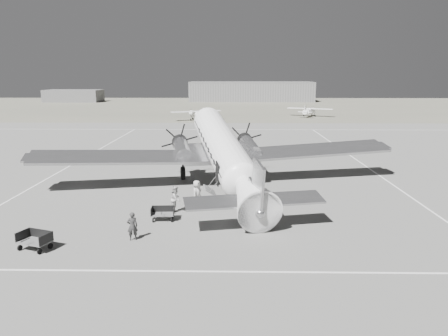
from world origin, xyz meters
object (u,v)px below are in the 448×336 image
ground_crew (132,226)px  ramp_agent (176,199)px  hangar_main (251,91)px  light_plane_right (309,112)px  shed_secondary (74,96)px  baggage_cart_far (35,241)px  dc3_airliner (224,153)px  passenger (197,194)px  baggage_cart_near (163,214)px  light_plane_left (197,115)px

ground_crew → ramp_agent: 5.39m
hangar_main → light_plane_right: 57.65m
shed_secondary → baggage_cart_far: shed_secondary is taller
dc3_airliner → passenger: (-1.85, -4.75, -2.00)m
light_plane_right → baggage_cart_far: light_plane_right is taller
dc3_airliner → baggage_cart_far: size_ratio=17.90×
baggage_cart_near → baggage_cart_far: (-6.02, -4.86, 0.06)m
dc3_airliner → baggage_cart_far: (-9.81, -12.55, -2.46)m
dc3_airliner → ground_crew: (-4.95, -11.07, -2.14)m
dc3_airliner → ground_crew: dc3_airliner is taller
light_plane_left → baggage_cart_near: size_ratio=6.85×
ramp_agent → hangar_main: bearing=10.8°
shed_secondary → ramp_agent: shed_secondary is taller
ground_crew → ramp_agent: size_ratio=0.89×
light_plane_left → light_plane_right: bearing=-5.0°
shed_secondary → light_plane_right: bearing=-36.3°
baggage_cart_near → hangar_main: bearing=81.8°
ground_crew → passenger: size_ratio=0.85×
hangar_main → passenger: size_ratio=22.05×
light_plane_right → baggage_cart_far: bearing=-86.9°
ground_crew → hangar_main: bearing=-114.5°
baggage_cart_near → passenger: 3.56m
dc3_airliner → baggage_cart_far: 16.12m
shed_secondary → baggage_cart_far: bearing=-71.2°
shed_secondary → ground_crew: bearing=-69.0°
light_plane_left → ground_crew: 64.64m
hangar_main → baggage_cart_near: hangar_main is taller
dc3_airliner → baggage_cart_near: dc3_airliner is taller
hangar_main → light_plane_left: (-13.57, -65.44, -2.21)m
ramp_agent → passenger: 1.79m
shed_secondary → passenger: shed_secondary is taller
baggage_cart_far → ground_crew: ground_crew is taller
baggage_cart_near → passenger: passenger is taller
shed_secondary → ground_crew: (47.90, -125.06, -1.19)m
light_plane_left → light_plane_right: light_plane_left is taller
ground_crew → ramp_agent: bearing=-128.7°
baggage_cart_far → light_plane_right: bearing=90.0°
dc3_airliner → light_plane_left: bearing=84.5°
light_plane_right → ramp_agent: 71.40m
dc3_airliner → baggage_cart_near: bearing=-128.5°
light_plane_right → hangar_main: bearing=123.6°
hangar_main → baggage_cart_near: (-10.94, -126.69, -2.87)m
baggage_cart_far → passenger: (7.96, 7.80, 0.46)m
hangar_main → passenger: (-9.00, -123.75, -2.35)m
hangar_main → light_plane_right: hangar_main is taller
ramp_agent → passenger: size_ratio=0.96×
shed_secondary → light_plane_left: 76.22m
baggage_cart_near → ground_crew: ground_crew is taller
baggage_cart_far → hangar_main: bearing=102.7°
dc3_airliner → baggage_cart_far: dc3_airliner is taller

